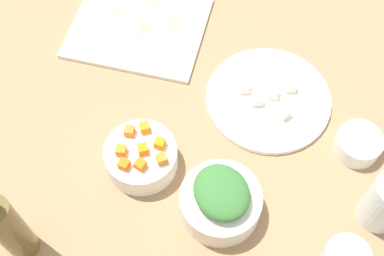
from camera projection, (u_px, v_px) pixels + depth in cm
name	position (u px, v px, depth cm)	size (l,w,h in cm)	color
tabletop	(192.00, 144.00, 103.59)	(190.00, 190.00, 3.00)	#9A7551
cutting_board	(138.00, 27.00, 116.63)	(29.59, 24.93, 1.00)	white
plate_tofu	(268.00, 99.00, 106.61)	(25.95, 25.95, 1.20)	white
bowl_greens	(220.00, 203.00, 92.36)	(14.78, 14.78, 6.01)	white
bowl_carrots	(141.00, 157.00, 97.35)	(13.82, 13.82, 5.44)	white
bowl_small_side	(358.00, 144.00, 99.52)	(8.99, 8.99, 4.17)	white
bottle_1	(9.00, 229.00, 83.19)	(5.22, 5.22, 22.07)	brown
carrot_cube_0	(129.00, 131.00, 96.09)	(1.80, 1.80, 1.80)	orange
carrot_cube_1	(143.00, 149.00, 94.14)	(1.80, 1.80, 1.80)	orange
carrot_cube_2	(121.00, 150.00, 94.01)	(1.80, 1.80, 1.80)	orange
carrot_cube_3	(160.00, 144.00, 94.74)	(1.80, 1.80, 1.80)	orange
carrot_cube_4	(145.00, 128.00, 96.47)	(1.80, 1.80, 1.80)	orange
carrot_cube_5	(140.00, 165.00, 92.54)	(1.80, 1.80, 1.80)	orange
carrot_cube_6	(124.00, 164.00, 92.57)	(1.80, 1.80, 1.80)	orange
carrot_cube_7	(162.00, 159.00, 93.13)	(1.80, 1.80, 1.80)	orange
chopped_greens_mound	(222.00, 192.00, 88.04)	(11.01, 9.54, 4.00)	#387134
tofu_cube_0	(284.00, 113.00, 102.91)	(2.20, 2.20, 2.20)	#F3DECE
tofu_cube_1	(291.00, 86.00, 106.23)	(2.20, 2.20, 2.20)	white
tofu_cube_2	(245.00, 87.00, 106.04)	(2.20, 2.20, 2.20)	#F9DDCD
tofu_cube_3	(257.00, 99.00, 104.51)	(2.20, 2.20, 2.20)	white
tofu_cube_4	(273.00, 93.00, 105.36)	(2.20, 2.20, 2.20)	white
dumpling_0	(113.00, 11.00, 116.56)	(4.27, 4.21, 2.76)	beige
dumpling_1	(143.00, 25.00, 114.24)	(4.36, 3.98, 3.12)	beige
dumpling_2	(151.00, 0.00, 118.26)	(4.55, 3.93, 2.84)	beige
dumpling_3	(166.00, 43.00, 112.27)	(4.89, 4.80, 2.12)	beige
dumpling_4	(168.00, 22.00, 114.84)	(5.00, 4.63, 2.79)	beige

